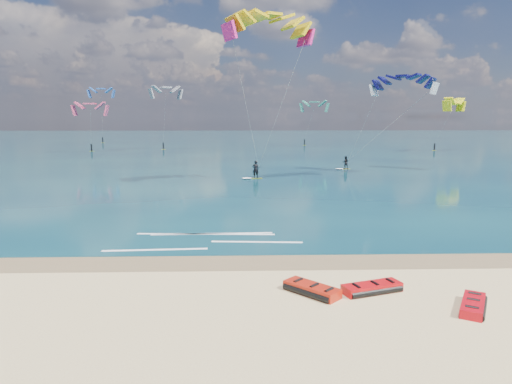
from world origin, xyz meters
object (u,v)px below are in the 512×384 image
(packed_kite_right, at_px, (473,310))
(kitesurfer_main, at_px, (262,91))
(packed_kite_mid, at_px, (312,294))
(packed_kite_left, at_px, (372,292))
(kitesurfer_far, at_px, (375,118))

(packed_kite_right, bearing_deg, kitesurfer_main, 41.64)
(packed_kite_mid, xyz_separation_m, kitesurfer_main, (-0.64, 29.33, 9.14))
(packed_kite_left, bearing_deg, packed_kite_mid, 163.88)
(packed_kite_left, xyz_separation_m, kitesurfer_far, (10.94, 38.43, 6.50))
(packed_kite_mid, height_order, kitesurfer_main, kitesurfer_main)
(packed_kite_left, relative_size, packed_kite_mid, 1.05)
(packed_kite_left, bearing_deg, kitesurfer_far, 55.61)
(packed_kite_right, xyz_separation_m, kitesurfer_far, (7.88, 40.11, 6.50))
(packed_kite_left, height_order, packed_kite_mid, packed_kite_mid)
(packed_kite_left, height_order, kitesurfer_main, kitesurfer_main)
(packed_kite_right, distance_m, kitesurfer_main, 32.80)
(kitesurfer_main, relative_size, kitesurfer_far, 1.37)
(kitesurfer_main, distance_m, kitesurfer_far, 16.88)
(packed_kite_right, xyz_separation_m, kitesurfer_main, (-6.03, 30.91, 9.14))
(kitesurfer_main, bearing_deg, packed_kite_left, -84.28)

